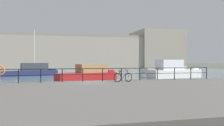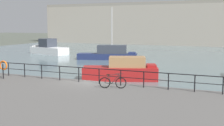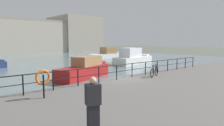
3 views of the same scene
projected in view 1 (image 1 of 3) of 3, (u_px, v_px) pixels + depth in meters
ground_plane at (89, 90)px, 19.09m from camera, size 240.00×240.00×0.00m
water_basin at (71, 72)px, 48.51m from camera, size 80.00×60.00×0.01m
quay_promenade at (103, 98)px, 12.76m from camera, size 56.00×13.00×0.79m
harbor_building at (88, 52)px, 75.42m from camera, size 77.30×16.62×12.52m
moored_white_yacht at (167, 68)px, 45.32m from camera, size 8.82×2.92×2.34m
moored_small_launch at (88, 76)px, 24.02m from camera, size 6.78×4.10×2.08m
moored_green_narrowboat at (173, 71)px, 32.26m from camera, size 8.22×3.89×2.54m
moored_blue_motorboat at (32, 71)px, 35.60m from camera, size 8.50×4.10×7.23m
quay_railing at (93, 72)px, 18.39m from camera, size 21.21×0.07×1.08m
parked_bicycle at (123, 77)px, 17.93m from camera, size 1.70×0.60×0.98m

